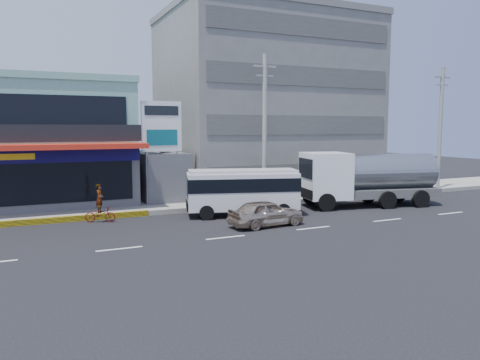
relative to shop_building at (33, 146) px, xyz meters
name	(u,v)px	position (x,y,z in m)	size (l,w,h in m)	color
ground	(225,238)	(8.00, -13.95, -4.00)	(120.00, 120.00, 0.00)	black
sidewalk	(238,200)	(13.00, -4.45, -3.85)	(70.00, 5.00, 0.30)	gray
shop_building	(33,146)	(0.00, 0.00, 0.00)	(12.40, 11.70, 8.00)	#4E4E53
concrete_building	(265,106)	(18.00, 1.05, 3.00)	(16.00, 12.00, 14.00)	gray
gap_structure	(159,177)	(8.00, -1.95, -2.25)	(3.00, 6.00, 3.50)	#4E4E53
satellite_dish	(162,152)	(8.00, -2.95, -0.42)	(1.50, 1.50, 0.15)	slate
billboard	(162,132)	(7.50, -4.75, 0.93)	(2.60, 0.18, 6.90)	gray
utility_pole_near	(265,129)	(14.00, -6.55, 1.15)	(1.60, 0.30, 10.00)	#999993
utility_pole_far	(440,128)	(30.00, -6.55, 1.15)	(1.60, 0.30, 10.00)	#999993
minibus	(243,188)	(11.13, -9.24, -2.36)	(6.90, 3.84, 2.75)	silver
sedan	(266,213)	(11.00, -12.45, -3.29)	(1.68, 4.17, 1.42)	beige
tanker_truck	(365,177)	(19.96, -9.57, -2.06)	(9.49, 4.55, 3.60)	white
motorcycle_rider	(100,210)	(3.12, -7.67, -3.29)	(1.76, 1.20, 2.14)	#550E0C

